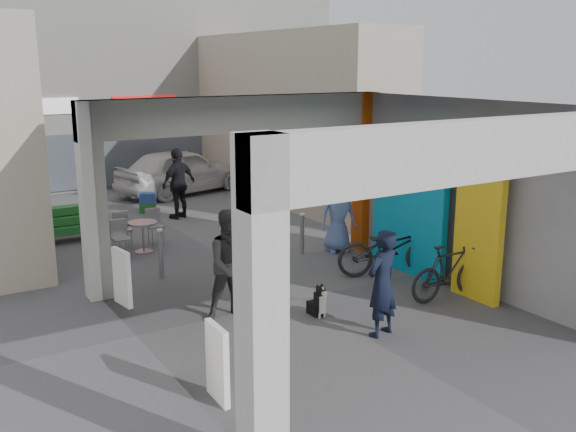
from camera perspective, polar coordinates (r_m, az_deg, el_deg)
ground at (r=11.54m, az=1.00°, el=-7.42°), size 90.00×90.00×0.00m
arcade_canopy at (r=10.57m, az=5.93°, el=3.53°), size 6.40×6.45×6.40m
far_building at (r=23.79m, az=-17.89°, el=12.54°), size 18.00×4.08×8.00m
plaza_bldg_right at (r=19.59m, az=0.30°, el=8.74°), size 2.00×9.00×5.00m
bollard_left at (r=12.73m, az=-11.24°, el=-3.36°), size 0.09×0.09×0.97m
bollard_center at (r=13.25m, az=-3.96°, el=-2.43°), size 0.09×0.09×0.98m
bollard_right at (r=14.12m, az=1.28°, el=-1.61°), size 0.09×0.09×0.88m
advert_board_near at (r=8.17m, az=-6.27°, el=-12.83°), size 0.11×0.55×1.00m
advert_board_far at (r=11.49m, az=-14.52°, el=-5.27°), size 0.17×0.56×1.00m
cafe_set at (r=14.84m, az=-13.45°, el=-1.84°), size 1.36×1.10×0.82m
produce_stand at (r=16.02m, az=-18.83°, el=-0.97°), size 1.23×0.66×0.81m
crate_stack at (r=18.48m, az=-12.37°, el=1.18°), size 0.55×0.50×0.56m
border_collie at (r=10.77m, az=2.73°, el=-7.70°), size 0.21×0.42×0.58m
man_with_dog at (r=9.93m, az=8.37°, el=-5.94°), size 0.69×0.54×1.68m
man_back_turned at (r=10.49m, az=-4.95°, el=-4.33°), size 0.98×0.81×1.84m
man_elderly at (r=14.24m, az=4.47°, el=0.07°), size 0.92×0.72×1.65m
man_crates at (r=17.49m, az=-9.70°, el=2.87°), size 1.21×0.84×1.91m
bicycle_front at (r=12.81m, az=9.01°, el=-2.85°), size 2.23×1.46×1.11m
bicycle_rear at (r=11.77m, az=14.14°, el=-4.80°), size 1.71×0.56×1.01m
white_van at (r=20.91m, az=-9.43°, el=4.00°), size 4.63×2.74×1.48m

